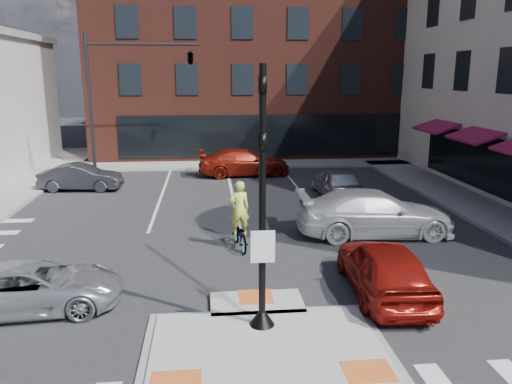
{
  "coord_description": "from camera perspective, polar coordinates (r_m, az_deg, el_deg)",
  "views": [
    {
      "loc": [
        -1.19,
        -10.26,
        5.9
      ],
      "look_at": [
        0.41,
        5.98,
        2.0
      ],
      "focal_mm": 35.0,
      "sensor_mm": 36.0,
      "label": 1
    }
  ],
  "objects": [
    {
      "name": "ground",
      "position": [
        11.89,
        0.91,
        -16.3
      ],
      "size": [
        120.0,
        120.0,
        0.0
      ],
      "primitive_type": "plane",
      "color": "#28282B",
      "rests_on": "ground"
    },
    {
      "name": "refuge_island",
      "position": [
        11.64,
        1.06,
        -16.72
      ],
      "size": [
        5.4,
        4.65,
        0.13
      ],
      "color": "gray",
      "rests_on": "ground"
    },
    {
      "name": "sidewalk_e",
      "position": [
        24.25,
        24.24,
        -1.67
      ],
      "size": [
        3.0,
        24.0,
        0.15
      ],
      "primitive_type": "cube",
      "color": "gray",
      "rests_on": "ground"
    },
    {
      "name": "sidewalk_n",
      "position": [
        33.04,
        1.76,
        3.29
      ],
      "size": [
        26.0,
        3.0,
        0.15
      ],
      "primitive_type": "cube",
      "color": "gray",
      "rests_on": "ground"
    },
    {
      "name": "building_n",
      "position": [
        42.5,
        0.05,
        16.01
      ],
      "size": [
        24.4,
        18.4,
        15.5
      ],
      "color": "#59251B",
      "rests_on": "ground"
    },
    {
      "name": "building_far_left",
      "position": [
        62.33,
        -8.4,
        12.48
      ],
      "size": [
        10.0,
        12.0,
        10.0
      ],
      "primitive_type": "cube",
      "color": "slate",
      "rests_on": "ground"
    },
    {
      "name": "building_far_right",
      "position": [
        65.06,
        3.49,
        13.51
      ],
      "size": [
        12.0,
        12.0,
        12.0
      ],
      "primitive_type": "cube",
      "color": "brown",
      "rests_on": "ground"
    },
    {
      "name": "signal_pole",
      "position": [
        11.29,
        0.72,
        -4.86
      ],
      "size": [
        0.6,
        0.6,
        5.98
      ],
      "color": "black",
      "rests_on": "refuge_island"
    },
    {
      "name": "mast_arm_signal",
      "position": [
        28.35,
        -10.55,
        13.85
      ],
      "size": [
        6.1,
        2.24,
        8.0
      ],
      "color": "black",
      "rests_on": "ground"
    },
    {
      "name": "silver_suv",
      "position": [
        14.06,
        -24.07,
        -9.88
      ],
      "size": [
        4.57,
        2.4,
        1.23
      ],
      "primitive_type": "imported",
      "rotation": [
        0.0,
        0.0,
        1.66
      ],
      "color": "silver",
      "rests_on": "ground"
    },
    {
      "name": "red_sedan",
      "position": [
        14.1,
        14.4,
        -8.34
      ],
      "size": [
        2.03,
        4.6,
        1.54
      ],
      "primitive_type": "imported",
      "rotation": [
        0.0,
        0.0,
        3.09
      ],
      "color": "maroon",
      "rests_on": "ground"
    },
    {
      "name": "white_pickup",
      "position": [
        19.0,
        13.47,
        -2.38
      ],
      "size": [
        5.86,
        2.52,
        1.68
      ],
      "primitive_type": "imported",
      "rotation": [
        0.0,
        0.0,
        1.54
      ],
      "color": "white",
      "rests_on": "ground"
    },
    {
      "name": "bg_car_dark",
      "position": [
        27.2,
        -19.38,
        1.6
      ],
      "size": [
        4.19,
        1.74,
        1.35
      ],
      "primitive_type": "imported",
      "rotation": [
        0.0,
        0.0,
        1.49
      ],
      "color": "#2A2B30",
      "rests_on": "ground"
    },
    {
      "name": "bg_car_silver",
      "position": [
        24.62,
        9.17,
        1.17
      ],
      "size": [
        1.81,
        4.36,
        1.48
      ],
      "primitive_type": "imported",
      "rotation": [
        0.0,
        0.0,
        3.16
      ],
      "color": "silver",
      "rests_on": "ground"
    },
    {
      "name": "bg_car_red",
      "position": [
        29.38,
        -1.39,
        3.4
      ],
      "size": [
        5.5,
        2.59,
        1.55
      ],
      "primitive_type": "imported",
      "rotation": [
        0.0,
        0.0,
        1.65
      ],
      "color": "maroon",
      "rests_on": "ground"
    },
    {
      "name": "cyclist",
      "position": [
        17.14,
        -1.92,
        -3.87
      ],
      "size": [
        0.94,
        1.99,
        2.37
      ],
      "rotation": [
        0.0,
        0.0,
        3.29
      ],
      "color": "#3F3F44",
      "rests_on": "ground"
    }
  ]
}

